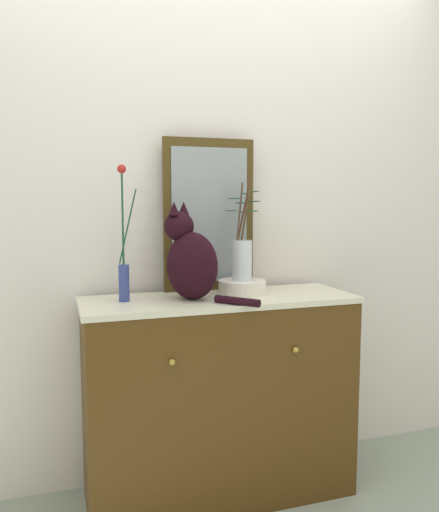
{
  "coord_description": "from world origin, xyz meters",
  "views": [
    {
      "loc": [
        -0.68,
        -2.07,
        1.32
      ],
      "look_at": [
        0.0,
        0.0,
        1.09
      ],
      "focal_mm": 35.59,
      "sensor_mm": 36.0,
      "label": 1
    }
  ],
  "objects": [
    {
      "name": "wall_back",
      "position": [
        0.0,
        0.29,
        1.3
      ],
      "size": [
        4.4,
        0.08,
        2.6
      ],
      "primitive_type": "cube",
      "color": "silver",
      "rests_on": "ground_plane"
    },
    {
      "name": "vase_glass_clear",
      "position": [
        0.12,
        0.04,
        1.09
      ],
      "size": [
        0.18,
        0.16,
        0.45
      ],
      "color": "silver",
      "rests_on": "bowl_porcelain"
    },
    {
      "name": "ground_plane",
      "position": [
        0.0,
        0.0,
        0.0
      ],
      "size": [
        6.0,
        6.0,
        0.0
      ],
      "primitive_type": "plane",
      "color": "#909D8E"
    },
    {
      "name": "bowl_porcelain",
      "position": [
        0.12,
        0.04,
        0.94
      ],
      "size": [
        0.21,
        0.21,
        0.06
      ],
      "primitive_type": "cylinder",
      "color": "white",
      "rests_on": "sideboard"
    },
    {
      "name": "sideboard",
      "position": [
        0.0,
        -0.0,
        0.45
      ],
      "size": [
        1.19,
        0.44,
        0.91
      ],
      "color": "#4B2F10",
      "rests_on": "ground_plane"
    },
    {
      "name": "cat_sitting",
      "position": [
        -0.13,
        -0.01,
        1.08
      ],
      "size": [
        0.36,
        0.4,
        0.41
      ],
      "color": "black",
      "rests_on": "sideboard"
    },
    {
      "name": "vase_slim_green",
      "position": [
        -0.41,
        0.03,
        1.07
      ],
      "size": [
        0.08,
        0.04,
        0.56
      ],
      "color": "#32428A",
      "rests_on": "sideboard"
    },
    {
      "name": "mirror_leaning",
      "position": [
        0.01,
        0.19,
        1.26
      ],
      "size": [
        0.43,
        0.03,
        0.7
      ],
      "color": "#453414",
      "rests_on": "sideboard"
    }
  ]
}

